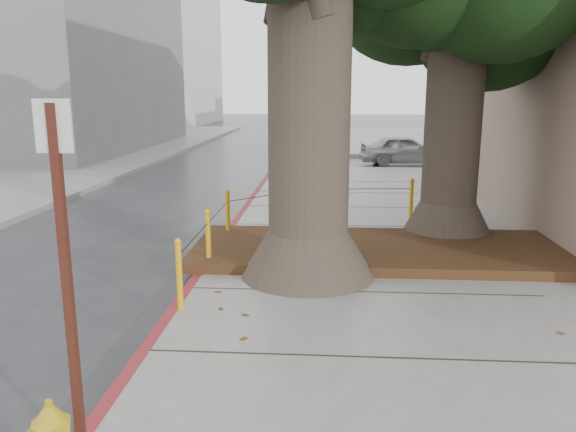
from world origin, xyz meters
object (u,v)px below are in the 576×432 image
Objects in this scene: car_silver at (404,150)px; car_dark at (96,146)px; signpost at (65,262)px; car_red at (498,145)px.

car_dark is at bearing 81.74° from car_silver.
car_red is at bearing 66.32° from signpost.
signpost is 19.90m from car_silver.
car_dark reaches higher than car_red.
car_red is 17.44m from car_dark.
car_red reaches higher than car_silver.
signpost is 0.62× the size of car_dark.
car_silver is 13.09m from car_dark.
signpost is 0.72× the size of car_red.
car_dark is (-8.01, 19.81, -1.04)m from signpost.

